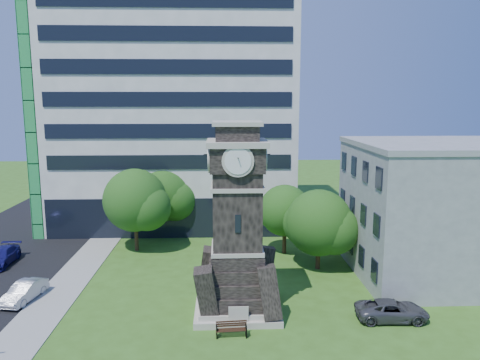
{
  "coord_description": "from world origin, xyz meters",
  "views": [
    {
      "loc": [
        2.11,
        -26.62,
        13.46
      ],
      "look_at": [
        3.34,
        6.07,
        7.91
      ],
      "focal_mm": 35.0,
      "sensor_mm": 36.0,
      "label": 1
    }
  ],
  "objects_px": {
    "clock_tower": "(237,232)",
    "park_bench": "(231,329)",
    "car_street_north": "(1,257)",
    "car_street_mid": "(24,292)",
    "car_east_lot": "(392,310)"
  },
  "relations": [
    {
      "from": "clock_tower",
      "to": "park_bench",
      "type": "height_order",
      "value": "clock_tower"
    },
    {
      "from": "clock_tower",
      "to": "park_bench",
      "type": "bearing_deg",
      "value": -97.24
    },
    {
      "from": "park_bench",
      "to": "car_street_north",
      "type": "bearing_deg",
      "value": 141.74
    },
    {
      "from": "park_bench",
      "to": "clock_tower",
      "type": "bearing_deg",
      "value": 78.53
    },
    {
      "from": "clock_tower",
      "to": "car_street_north",
      "type": "height_order",
      "value": "clock_tower"
    },
    {
      "from": "park_bench",
      "to": "car_street_mid",
      "type": "bearing_deg",
      "value": 154.4
    },
    {
      "from": "car_street_north",
      "to": "park_bench",
      "type": "bearing_deg",
      "value": -35.48
    },
    {
      "from": "park_bench",
      "to": "car_east_lot",
      "type": "bearing_deg",
      "value": 5.61
    },
    {
      "from": "car_street_mid",
      "to": "park_bench",
      "type": "distance_m",
      "value": 15.03
    },
    {
      "from": "car_street_north",
      "to": "car_east_lot",
      "type": "relative_size",
      "value": 1.06
    },
    {
      "from": "car_street_mid",
      "to": "park_bench",
      "type": "bearing_deg",
      "value": -10.24
    },
    {
      "from": "car_street_north",
      "to": "park_bench",
      "type": "relative_size",
      "value": 2.63
    },
    {
      "from": "car_street_north",
      "to": "car_east_lot",
      "type": "bearing_deg",
      "value": -22.32
    },
    {
      "from": "clock_tower",
      "to": "car_street_mid",
      "type": "relative_size",
      "value": 3.15
    },
    {
      "from": "car_street_north",
      "to": "car_street_mid",
      "type": "bearing_deg",
      "value": -57.51
    }
  ]
}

